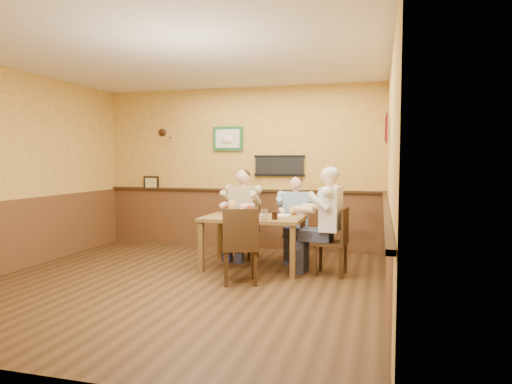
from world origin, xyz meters
TOP-DOWN VIEW (x-y plane):
  - room at (0.14, 0.17)m, footprint 5.02×5.03m
  - dining_table at (0.67, 1.01)m, footprint 1.40×0.90m
  - chair_back_left at (0.32, 1.68)m, footprint 0.45×0.45m
  - chair_back_right at (1.14, 1.76)m, footprint 0.41×0.41m
  - chair_right_end at (1.76, 0.96)m, footprint 0.46×0.46m
  - chair_near_side at (0.71, 0.25)m, footprint 0.57×0.57m
  - diner_tan_shirt at (0.32, 1.68)m, footprint 0.64×0.64m
  - diner_blue_polo at (1.14, 1.76)m, footprint 0.58×0.58m
  - diner_white_elder at (1.76, 0.96)m, footprint 0.66×0.66m
  - water_glass_left at (0.42, 0.82)m, footprint 0.09×0.09m
  - water_glass_mid at (0.90, 0.73)m, footprint 0.12×0.12m
  - cola_tumbler at (1.04, 0.76)m, footprint 0.10×0.10m
  - hot_sauce_bottle at (0.61, 1.01)m, footprint 0.05×0.05m
  - salt_shaker at (0.46, 1.12)m, footprint 0.05×0.05m
  - pepper_shaker at (0.48, 0.95)m, footprint 0.05×0.05m
  - plate_far_left at (0.34, 1.11)m, footprint 0.28×0.28m
  - plate_far_right at (1.06, 1.20)m, footprint 0.26×0.26m

SIDE VIEW (x-z plane):
  - chair_back_right at x=1.14m, z-range 0.00..0.81m
  - chair_back_left at x=0.32m, z-range 0.00..0.88m
  - chair_right_end at x=1.76m, z-range 0.00..0.91m
  - chair_near_side at x=0.71m, z-range 0.00..0.96m
  - diner_blue_polo at x=1.14m, z-range 0.00..1.16m
  - diner_tan_shirt at x=0.32m, z-range 0.00..1.25m
  - diner_white_elder at x=1.76m, z-range 0.00..1.30m
  - dining_table at x=0.67m, z-range 0.28..1.03m
  - plate_far_left at x=0.34m, z-range 0.75..0.76m
  - plate_far_right at x=1.06m, z-range 0.75..0.77m
  - salt_shaker at x=0.46m, z-range 0.75..0.84m
  - pepper_shaker at x=0.48m, z-range 0.75..0.85m
  - cola_tumbler at x=1.04m, z-range 0.75..0.86m
  - water_glass_left at x=0.42m, z-range 0.75..0.86m
  - water_glass_mid at x=0.90m, z-range 0.75..0.88m
  - hot_sauce_bottle at x=0.61m, z-range 0.75..0.92m
  - room at x=0.14m, z-range 0.28..3.09m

